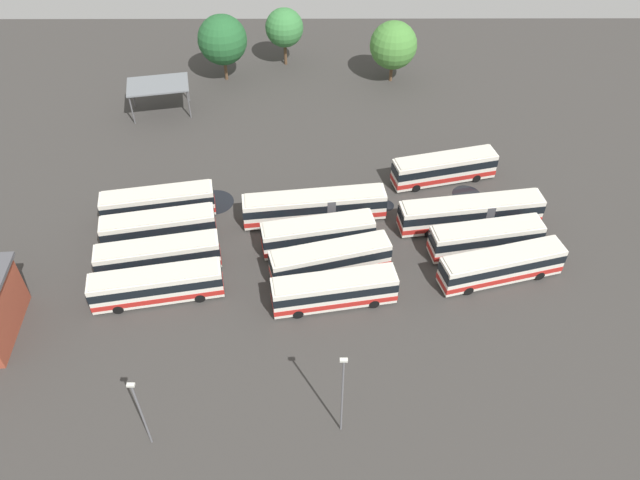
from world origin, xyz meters
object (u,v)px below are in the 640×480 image
Objects in this scene: bus_row0_slot0 at (444,168)px; bus_row1_slot1 at (315,206)px; bus_row1_slot2 at (318,234)px; bus_row2_slot2 at (159,256)px; bus_row0_slot3 at (486,238)px; bus_row1_slot3 at (330,259)px; lamp_post_near_entrance at (342,393)px; bus_row2_slot1 at (159,228)px; maintenance_shelter at (158,86)px; tree_northeast at (284,28)px; tree_south_edge at (393,45)px; bus_row0_slot4 at (501,265)px; lamp_post_by_building at (141,412)px; bus_row2_slot3 at (157,285)px; bus_row2_slot0 at (158,203)px; bus_row1_slot4 at (334,290)px; tree_northwest at (222,40)px; bus_row0_slot2 at (471,212)px.

bus_row0_slot0 and bus_row1_slot1 have the same top height.
bus_row2_slot2 is (15.75, 3.14, 0.00)m from bus_row1_slot2.
bus_row0_slot3 is (-2.46, 11.86, -0.00)m from bus_row0_slot0.
lamp_post_near_entrance is at bearing 91.97° from bus_row1_slot3.
bus_row2_slot1 is 25.92m from maintenance_shelter.
bus_row1_slot1 is 1.32× the size of bus_row1_slot2.
bus_row1_slot3 and bus_row2_slot2 have the same top height.
tree_northeast is 0.97× the size of tree_south_edge.
tree_northeast is (4.53, -35.57, 3.90)m from bus_row1_slot1.
bus_row2_slot2 is (16.96, -0.54, 0.00)m from bus_row1_slot3.
bus_row0_slot4 is 35.60m from lamp_post_by_building.
maintenance_shelter is at bearing 39.86° from tree_northeast.
bus_row2_slot3 is (15.17, 7.06, 0.00)m from bus_row1_slot2.
bus_row1_slot2 is 36.64m from tree_south_edge.
bus_row2_slot0 is 12.21m from bus_row2_slot3.
bus_row1_slot4 is at bearing 55.29° from bus_row0_slot0.
bus_row1_slot4 is 1.37× the size of tree_south_edge.
bus_row1_slot2 is at bearing 73.12° from tree_south_edge.
tree_south_edge reaches higher than bus_row0_slot0.
bus_row0_slot4 is 1.48× the size of tree_northeast.
lamp_post_near_entrance is at bearing 105.02° from tree_northwest.
bus_row0_slot0 is 1.41× the size of tree_south_edge.
tree_northeast reaches higher than bus_row0_slot2.
tree_northeast is at bearing -104.20° from bus_row2_slot2.
bus_row1_slot3 and bus_row2_slot1 have the same top height.
bus_row0_slot0 is 8.04m from bus_row0_slot2.
bus_row1_slot1 is (18.17, -8.94, 0.00)m from bus_row0_slot4.
bus_row0_slot4 is 36.41m from bus_row2_slot0.
bus_row0_slot4 and bus_row1_slot3 have the same top height.
bus_row2_slot3 is at bearing -81.95° from lamp_post_by_building.
tree_northwest is (13.30, -35.37, 4.24)m from bus_row1_slot2.
bus_row0_slot0 and bus_row1_slot4 have the same top height.
tree_south_edge is (-23.64, -56.90, 1.04)m from lamp_post_by_building.
tree_south_edge is (5.74, -31.56, 3.63)m from bus_row0_slot2.
bus_row2_slot3 is 1.43× the size of maintenance_shelter.
bus_row2_slot0 is 1.40× the size of maintenance_shelter.
bus_row0_slot0 is 37.19m from tree_northwest.
lamp_post_by_building is at bearing 29.45° from bus_row0_slot4.
tree_south_edge reaches higher than bus_row0_slot2.
bus_row0_slot3 is 47.34m from tree_northwest.
bus_row2_slot0 is at bearing -1.96° from bus_row1_slot1.
tree_northwest reaches higher than bus_row1_slot4.
tree_northeast reaches higher than bus_row1_slot3.
lamp_post_near_entrance is at bearing 115.71° from maintenance_shelter.
tree_northwest is (12.99, -30.99, 4.23)m from bus_row1_slot1.
bus_row0_slot0 is at bearing -154.75° from bus_row2_slot2.
lamp_post_by_building reaches higher than bus_row2_slot3.
bus_row0_slot3 is at bearing 170.69° from bus_row2_slot0.
bus_row2_slot3 is 34.09m from maintenance_shelter.
bus_row2_slot0 is 1.44× the size of tree_northeast.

